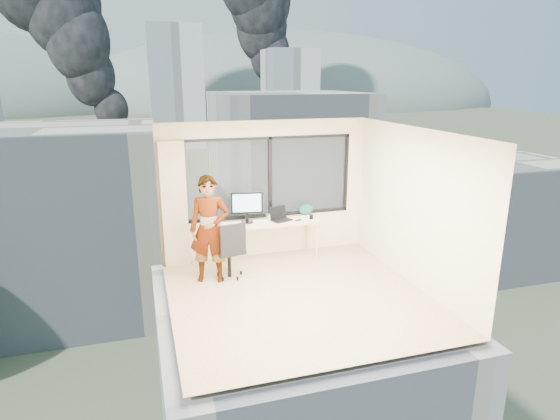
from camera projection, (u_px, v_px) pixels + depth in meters
name	position (u px, v px, depth m)	size (l,w,h in m)	color
floor	(298.00, 296.00, 7.49)	(4.00, 4.00, 0.01)	beige
ceiling	(300.00, 132.00, 6.78)	(4.00, 4.00, 0.01)	white
wall_front	(357.00, 266.00, 5.29)	(4.00, 0.01, 2.60)	beige
wall_left	(164.00, 229.00, 6.58)	(0.01, 4.00, 2.60)	beige
wall_right	(414.00, 207.00, 7.69)	(0.01, 4.00, 2.60)	beige
window_wall	(267.00, 177.00, 8.93)	(3.30, 0.16, 1.55)	black
curtain	(174.00, 205.00, 8.43)	(0.45, 0.14, 2.30)	beige
desk	(270.00, 240.00, 8.92)	(1.80, 0.60, 0.75)	beige
chair	(229.00, 249.00, 8.07)	(0.53, 0.53, 1.04)	black
person	(209.00, 229.00, 7.84)	(0.66, 0.44, 1.82)	#2D2D33
monitor	(247.00, 207.00, 8.68)	(0.59, 0.13, 0.59)	black
game_console	(274.00, 216.00, 9.05)	(0.27, 0.23, 0.07)	white
laptop	(282.00, 215.00, 8.84)	(0.36, 0.38, 0.23)	black
cellphone	(298.00, 220.00, 8.88)	(0.12, 0.05, 0.01)	black
pen_cup	(311.00, 217.00, 8.96)	(0.07, 0.07, 0.09)	black
handbag	(306.00, 209.00, 9.22)	(0.29, 0.15, 0.22)	#0C493B
exterior_ground	(148.00, 147.00, 121.88)	(400.00, 400.00, 0.04)	#515B3D
near_bldg_a	(50.00, 224.00, 34.54)	(16.00, 12.00, 14.00)	beige
near_bldg_b	(288.00, 174.00, 47.47)	(14.00, 13.00, 16.00)	silver
near_bldg_c	(503.00, 214.00, 44.06)	(12.00, 10.00, 10.00)	beige
far_tower_b	(176.00, 87.00, 120.03)	(13.00, 13.00, 30.00)	silver
far_tower_c	(289.00, 92.00, 149.28)	(15.00, 15.00, 26.00)	silver
hill_b	(285.00, 103.00, 333.96)	(300.00, 220.00, 96.00)	slate
tree_b	(262.00, 303.00, 27.77)	(7.60, 7.60, 9.00)	#194B19
tree_c	(367.00, 192.00, 52.90)	(8.40, 8.40, 10.00)	#194B19
smoke_plume_b	(291.00, 11.00, 172.10)	(30.00, 18.00, 70.00)	black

